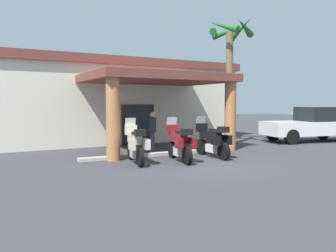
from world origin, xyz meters
TOP-DOWN VIEW (x-y plane):
  - ground_plane at (0.00, 0.00)m, footprint 80.00×80.00m
  - motel_building at (-0.10, 8.85)m, footprint 13.71×10.69m
  - motorcycle_cream at (-2.10, 1.10)m, footprint 0.81×2.21m
  - motorcycle_maroon at (-0.49, 0.72)m, footprint 0.79×2.21m
  - motorcycle_black at (1.13, 0.93)m, footprint 0.71×2.21m
  - pedestrian at (-0.45, 3.28)m, footprint 0.36×0.44m
  - pickup_truck_white at (9.13, 2.99)m, footprint 5.47×2.85m
  - palm_tree_near_portico at (4.08, 3.81)m, footprint 2.43×2.47m
  - curb_strip at (-0.49, 2.32)m, footprint 6.85×0.36m

SIDE VIEW (x-z plane):
  - ground_plane at x=0.00m, z-range 0.00..0.00m
  - curb_strip at x=-0.49m, z-range 0.00..0.12m
  - motorcycle_cream at x=-2.10m, z-range -0.11..1.50m
  - motorcycle_maroon at x=-0.49m, z-range -0.11..1.50m
  - motorcycle_black at x=1.13m, z-range -0.11..1.50m
  - pickup_truck_white at x=9.13m, z-range -0.04..1.91m
  - pedestrian at x=-0.45m, z-range 0.15..1.93m
  - motel_building at x=-0.10m, z-range 0.05..4.59m
  - palm_tree_near_portico at x=4.08m, z-range 1.38..7.96m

